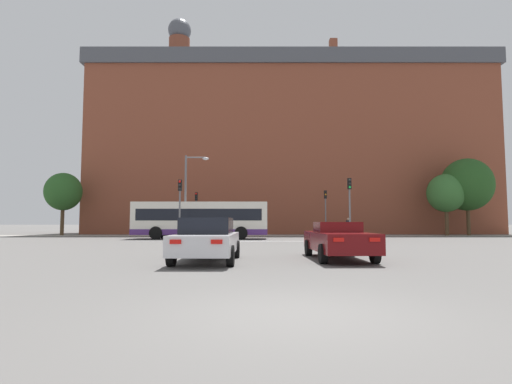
{
  "coord_description": "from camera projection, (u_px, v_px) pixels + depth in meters",
  "views": [
    {
      "loc": [
        -0.57,
        -5.97,
        1.33
      ],
      "look_at": [
        -0.48,
        23.9,
        3.59
      ],
      "focal_mm": 28.0,
      "sensor_mm": 36.0,
      "label": 1
    }
  ],
  "objects": [
    {
      "name": "ground_plane",
      "position": [
        294.0,
        313.0,
        5.86
      ],
      "size": [
        400.0,
        400.0,
        0.0
      ],
      "primitive_type": "plane",
      "color": "#605E5B"
    },
    {
      "name": "stop_line_strip",
      "position": [
        263.0,
        241.0,
        27.77
      ],
      "size": [
        9.8,
        0.3,
        0.01
      ],
      "primitive_type": "cube",
      "color": "silver",
      "rests_on": "ground_plane"
    },
    {
      "name": "far_pavement",
      "position": [
        261.0,
        236.0,
        39.45
      ],
      "size": [
        70.88,
        2.5,
        0.01
      ],
      "primitive_type": "cube",
      "color": "#A09B91",
      "rests_on": "ground_plane"
    },
    {
      "name": "brick_civic_building",
      "position": [
        287.0,
        149.0,
        50.21
      ],
      "size": [
        47.41,
        13.29,
        27.45
      ],
      "color": "brown",
      "rests_on": "ground_plane"
    },
    {
      "name": "car_saloon_left",
      "position": [
        206.0,
        239.0,
        13.51
      ],
      "size": [
        2.05,
        4.84,
        1.48
      ],
      "rotation": [
        0.0,
        0.0,
        -0.01
      ],
      "color": "silver",
      "rests_on": "ground_plane"
    },
    {
      "name": "car_roadster_right",
      "position": [
        337.0,
        240.0,
        14.36
      ],
      "size": [
        2.0,
        4.9,
        1.34
      ],
      "rotation": [
        0.0,
        0.0,
        0.03
      ],
      "color": "#600C0F",
      "rests_on": "ground_plane"
    },
    {
      "name": "bus_crossing_lead",
      "position": [
        200.0,
        219.0,
        31.76
      ],
      "size": [
        10.55,
        2.72,
        2.91
      ],
      "rotation": [
        0.0,
        0.0,
        -1.57
      ],
      "color": "silver",
      "rests_on": "ground_plane"
    },
    {
      "name": "traffic_light_far_left",
      "position": [
        195.0,
        207.0,
        38.94
      ],
      "size": [
        0.26,
        0.31,
        4.24
      ],
      "color": "slate",
      "rests_on": "ground_plane"
    },
    {
      "name": "traffic_light_near_left",
      "position": [
        179.0,
        200.0,
        28.51
      ],
      "size": [
        0.26,
        0.31,
        4.38
      ],
      "color": "slate",
      "rests_on": "ground_plane"
    },
    {
      "name": "traffic_light_far_right",
      "position": [
        324.0,
        205.0,
        39.29
      ],
      "size": [
        0.26,
        0.31,
        4.45
      ],
      "color": "slate",
      "rests_on": "ground_plane"
    },
    {
      "name": "traffic_light_near_right",
      "position": [
        348.0,
        199.0,
        28.34
      ],
      "size": [
        0.26,
        0.31,
        4.47
      ],
      "color": "slate",
      "rests_on": "ground_plane"
    },
    {
      "name": "street_lamp_junction",
      "position": [
        189.0,
        187.0,
        31.1
      ],
      "size": [
        1.88,
        0.36,
        6.55
      ],
      "color": "slate",
      "rests_on": "ground_plane"
    },
    {
      "name": "pedestrian_waiting",
      "position": [
        173.0,
        226.0,
        39.58
      ],
      "size": [
        0.41,
        0.45,
        1.63
      ],
      "rotation": [
        0.0,
        0.0,
        0.94
      ],
      "color": "#333851",
      "rests_on": "ground_plane"
    },
    {
      "name": "pedestrian_walking_east",
      "position": [
        199.0,
        224.0,
        39.03
      ],
      "size": [
        0.44,
        0.44,
        1.85
      ],
      "rotation": [
        0.0,
        0.0,
        5.48
      ],
      "color": "#333851",
      "rests_on": "ground_plane"
    },
    {
      "name": "pedestrian_walking_west",
      "position": [
        347.0,
        225.0,
        39.34
      ],
      "size": [
        0.42,
        0.27,
        1.75
      ],
      "rotation": [
        0.0,
        0.0,
        3.27
      ],
      "color": "brown",
      "rests_on": "ground_plane"
    },
    {
      "name": "tree_by_building",
      "position": [
        444.0,
        193.0,
        39.9
      ],
      "size": [
        3.63,
        3.63,
        6.14
      ],
      "color": "#4C3823",
      "rests_on": "ground_plane"
    },
    {
      "name": "tree_kerbside",
      "position": [
        465.0,
        185.0,
        40.4
      ],
      "size": [
        5.04,
        5.04,
        7.78
      ],
      "color": "#4C3823",
      "rests_on": "ground_plane"
    },
    {
      "name": "tree_distant",
      "position": [
        62.0,
        192.0,
        40.63
      ],
      "size": [
        3.65,
        3.65,
        6.36
      ],
      "color": "#4C3823",
      "rests_on": "ground_plane"
    }
  ]
}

